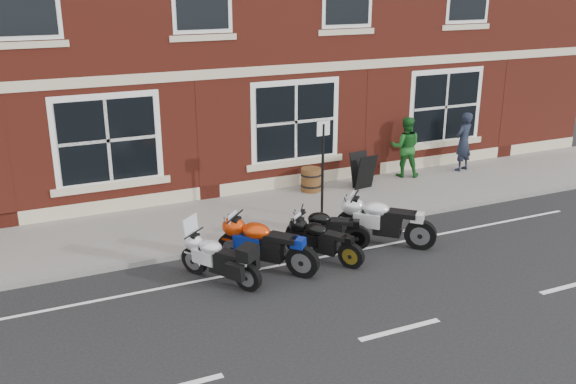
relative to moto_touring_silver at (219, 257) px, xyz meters
name	(u,v)px	position (x,y,z in m)	size (l,w,h in m)	color
ground	(321,262)	(2.23, -0.05, -0.52)	(80.00, 80.00, 0.00)	black
sidewalk	(266,213)	(2.23, 2.95, -0.46)	(30.00, 3.00, 0.12)	slate
kerb	(293,236)	(2.23, 1.37, -0.46)	(30.00, 0.16, 0.12)	slate
moto_touring_silver	(219,257)	(0.00, 0.00, 0.00)	(1.14, 1.70, 1.28)	black
moto_sport_red	(266,243)	(1.05, 0.11, 0.07)	(1.59, 1.83, 1.03)	black
moto_sport_black	(323,239)	(2.31, 0.01, -0.04)	(1.12, 1.63, 0.84)	black
moto_sport_silver	(383,219)	(3.94, 0.24, 0.07)	(1.75, 1.69, 1.03)	black
moto_naked_black	(326,227)	(2.68, 0.59, -0.03)	(1.66, 1.10, 0.85)	black
pedestrian_left	(463,142)	(8.99, 3.81, 0.49)	(0.65, 0.43, 1.78)	black
pedestrian_right	(406,147)	(7.07, 4.03, 0.49)	(0.86, 0.67, 1.77)	#18561D
a_board_sign	(363,171)	(5.39, 3.58, 0.09)	(0.59, 0.39, 0.99)	black
barrel_planter	(311,180)	(3.96, 3.93, -0.08)	(0.58, 0.58, 0.64)	#532F16
parking_sign	(323,164)	(3.27, 1.92, 1.00)	(0.34, 0.06, 2.43)	black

